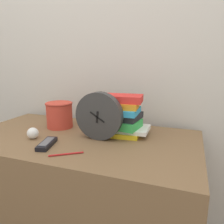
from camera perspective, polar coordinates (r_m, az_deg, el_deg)
The scene contains 8 objects.
wall_back at distance 1.48m, azimuth -1.53°, elevation 16.39°, with size 6.00×0.04×2.40m.
desk at distance 1.35m, azimuth -7.99°, elevation -21.06°, with size 1.24×0.66×0.72m.
desk_clock at distance 1.10m, azimuth -3.42°, elevation -1.08°, with size 0.24×0.05×0.24m.
book_stack at distance 1.17m, azimuth 2.77°, elevation -0.89°, with size 0.27×0.20×0.22m.
basket at distance 1.35m, azimuth -13.57°, elevation -0.50°, with size 0.16×0.16×0.15m.
tv_remote at distance 1.09m, azimuth -16.64°, elevation -7.92°, with size 0.09×0.16×0.02m.
crumpled_paper_ball at distance 1.20m, azimuth -19.98°, elevation -5.21°, with size 0.06×0.06×0.06m.
pen at distance 0.97m, azimuth -11.88°, elevation -10.70°, with size 0.13×0.09×0.01m.
Camera 1 is at (0.54, -0.64, 1.12)m, focal length 35.00 mm.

